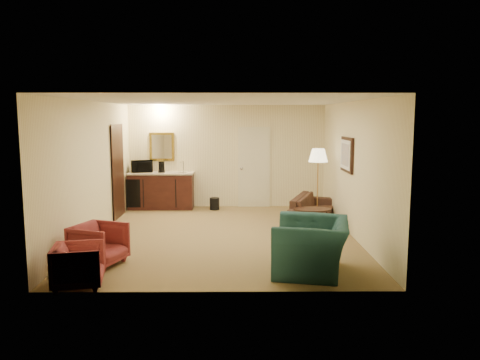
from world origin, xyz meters
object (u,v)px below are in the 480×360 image
object	(u,v)px
coffee_table	(312,219)
floor_lamp	(318,184)
wetbar_cabinet	(161,190)
sofa	(313,204)
rose_chair_near	(99,242)
coffee_maker	(162,167)
rose_chair_far	(78,263)
waste_bin	(215,204)
teal_armchair	(311,237)
microwave	(142,165)

from	to	relation	value
coffee_table	floor_lamp	xyz separation A→B (m)	(0.27, 0.97, 0.58)
wetbar_cabinet	sofa	world-z (taller)	wetbar_cabinet
rose_chair_near	coffee_maker	bearing A→B (deg)	16.53
floor_lamp	rose_chair_near	bearing A→B (deg)	-140.74
rose_chair_far	wetbar_cabinet	bearing A→B (deg)	-13.78
sofa	coffee_maker	size ratio (longest dim) A/B	6.85
wetbar_cabinet	waste_bin	bearing A→B (deg)	-7.25
wetbar_cabinet	teal_armchair	xyz separation A→B (m)	(3.01, -4.92, 0.07)
rose_chair_near	microwave	size ratio (longest dim) A/B	1.39
coffee_table	sofa	bearing A→B (deg)	80.17
microwave	waste_bin	bearing A→B (deg)	-22.66
rose_chair_near	wetbar_cabinet	bearing A→B (deg)	16.86
waste_bin	coffee_maker	xyz separation A→B (m)	(-1.33, 0.14, 0.91)
rose_chair_far	floor_lamp	world-z (taller)	floor_lamp
wetbar_cabinet	rose_chair_near	world-z (taller)	wetbar_cabinet
teal_armchair	microwave	bearing A→B (deg)	-133.19
rose_chair_near	rose_chair_far	xyz separation A→B (m)	(0.00, -0.96, -0.03)
teal_armchair	microwave	distance (m)	6.12
sofa	floor_lamp	size ratio (longest dim) A/B	1.18
microwave	coffee_maker	distance (m)	0.53
teal_armchair	microwave	xyz separation A→B (m)	(-3.50, 4.99, 0.57)
wetbar_cabinet	coffee_table	xyz separation A→B (m)	(3.45, -2.29, -0.24)
rose_chair_far	teal_armchair	bearing A→B (deg)	-90.76
sofa	microwave	size ratio (longest dim) A/B	3.65
sofa	teal_armchair	size ratio (longest dim) A/B	1.57
teal_armchair	waste_bin	xyz separation A→B (m)	(-1.66, 4.75, -0.38)
rose_chair_near	coffee_maker	xyz separation A→B (m)	(0.27, 4.53, 0.70)
rose_chair_near	microwave	bearing A→B (deg)	22.97
microwave	coffee_maker	bearing A→B (deg)	-26.10
rose_chair_near	floor_lamp	size ratio (longest dim) A/B	0.45
rose_chair_far	floor_lamp	bearing A→B (deg)	-54.55
sofa	coffee_maker	xyz separation A→B (m)	(-3.58, 1.39, 0.69)
wetbar_cabinet	floor_lamp	distance (m)	3.96
sofa	waste_bin	world-z (taller)	sofa
rose_chair_near	waste_bin	xyz separation A→B (m)	(1.60, 4.39, -0.21)
wetbar_cabinet	coffee_maker	xyz separation A→B (m)	(0.02, -0.03, 0.60)
rose_chair_far	waste_bin	xyz separation A→B (m)	(1.60, 5.35, -0.18)
rose_chair_far	rose_chair_near	bearing A→B (deg)	-11.19
sofa	coffee_table	size ratio (longest dim) A/B	2.47
rose_chair_far	coffee_maker	world-z (taller)	coffee_maker
sofa	microwave	bearing A→B (deg)	89.39
microwave	sofa	bearing A→B (deg)	-35.23
rose_chair_far	microwave	xyz separation A→B (m)	(-0.24, 5.59, 0.77)
sofa	coffee_table	xyz separation A→B (m)	(-0.15, -0.87, -0.15)
sofa	waste_bin	bearing A→B (deg)	80.35
wetbar_cabinet	floor_lamp	bearing A→B (deg)	-19.56
rose_chair_near	coffee_table	bearing A→B (deg)	-38.41
microwave	teal_armchair	bearing A→B (deg)	-70.19
teal_armchair	coffee_table	bearing A→B (deg)	-177.73
floor_lamp	microwave	size ratio (longest dim) A/B	3.10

